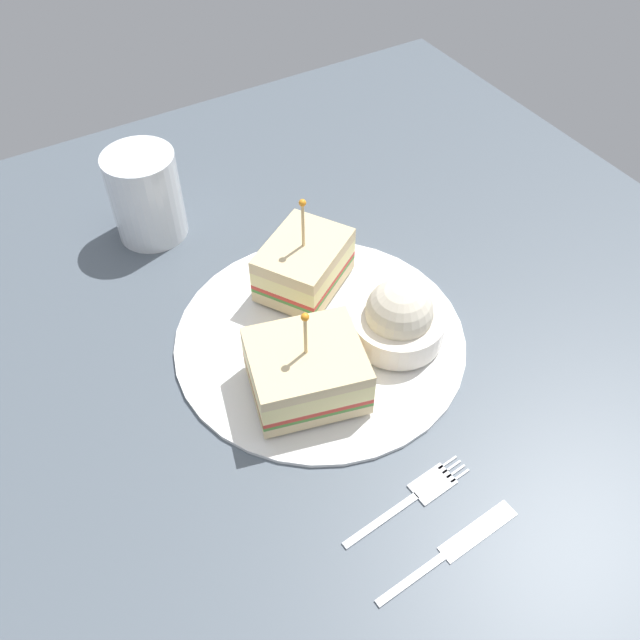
% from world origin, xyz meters
% --- Properties ---
extents(ground_plane, '(0.92, 0.92, 0.02)m').
position_xyz_m(ground_plane, '(0.00, 0.00, -0.01)').
color(ground_plane, '#4C5660').
extents(plate, '(0.28, 0.28, 0.01)m').
position_xyz_m(plate, '(0.00, 0.00, 0.00)').
color(plate, white).
rests_on(plate, ground_plane).
extents(sandwich_half_front, '(0.11, 0.11, 0.10)m').
position_xyz_m(sandwich_half_front, '(0.05, -0.04, 0.03)').
color(sandwich_half_front, beige).
rests_on(sandwich_half_front, plate).
extents(sandwich_half_back, '(0.11, 0.11, 0.11)m').
position_xyz_m(sandwich_half_back, '(-0.07, 0.02, 0.03)').
color(sandwich_half_back, beige).
rests_on(sandwich_half_back, plate).
extents(coleslaw_bowl, '(0.09, 0.09, 0.06)m').
position_xyz_m(coleslaw_bowl, '(0.04, 0.06, 0.03)').
color(coleslaw_bowl, silver).
rests_on(coleslaw_bowl, plate).
extents(drink_glass, '(0.08, 0.08, 0.10)m').
position_xyz_m(drink_glass, '(-0.23, -0.08, 0.04)').
color(drink_glass, beige).
rests_on(drink_glass, ground_plane).
extents(fork, '(0.03, 0.12, 0.00)m').
position_xyz_m(fork, '(0.18, -0.01, 0.00)').
color(fork, silver).
rests_on(fork, ground_plane).
extents(knife, '(0.02, 0.13, 0.00)m').
position_xyz_m(knife, '(0.23, -0.02, 0.00)').
color(knife, silver).
rests_on(knife, ground_plane).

